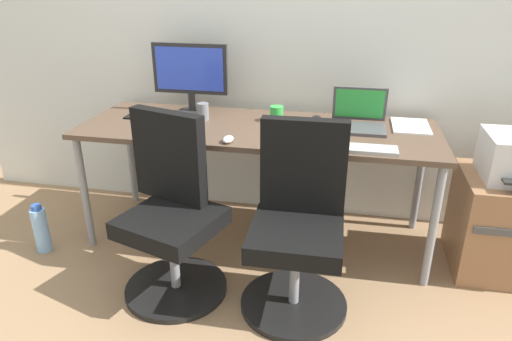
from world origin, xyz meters
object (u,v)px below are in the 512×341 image
Objects in this scene: desktop_monitor at (190,73)px; office_chair_left at (172,215)px; office_chair_right at (298,228)px; side_cabinet at (506,224)px; open_laptop at (359,118)px; water_bottle_on_floor at (41,229)px; coffee_mug at (277,114)px.

office_chair_left is at bearing -79.96° from desktop_monitor.
office_chair_right is at bearing 0.27° from office_chair_left.
open_laptop reaches higher than side_cabinet.
water_bottle_on_floor is 1.58m from coffee_mug.
side_cabinet is 1.16× the size of desktop_monitor.
office_chair_left reaches higher than side_cabinet.
office_chair_right is 3.03× the size of water_bottle_on_floor.
water_bottle_on_floor is at bearing -171.94° from side_cabinet.
open_laptop is at bearing 36.71° from office_chair_left.
desktop_monitor is (-0.79, 0.79, 0.57)m from office_chair_right.
coffee_mug is (1.34, 0.56, 0.64)m from water_bottle_on_floor.
office_chair_right is at bearing -154.79° from side_cabinet.
office_chair_right reaches higher than coffee_mug.
office_chair_left is 0.90m from coffee_mug.
side_cabinet is (1.11, 0.52, -0.14)m from office_chair_right.
desktop_monitor is (-1.90, 0.27, 0.71)m from side_cabinet.
water_bottle_on_floor is 1.00× the size of open_laptop.
open_laptop is at bearing 16.28° from water_bottle_on_floor.
open_laptop is (1.82, 0.53, 0.65)m from water_bottle_on_floor.
desktop_monitor is at bearing 135.08° from office_chair_right.
water_bottle_on_floor is (-0.91, 0.15, -0.28)m from office_chair_left.
office_chair_right is 0.82m from coffee_mug.
water_bottle_on_floor is at bearing -139.97° from desktop_monitor.
side_cabinet is at bearing 25.21° from office_chair_right.
desktop_monitor is at bearing 100.04° from office_chair_left.
coffee_mug is at bearing 22.71° from water_bottle_on_floor.
coffee_mug is (-0.48, 0.03, -0.01)m from open_laptop.
coffee_mug is (-0.23, 0.70, 0.36)m from office_chair_right.
desktop_monitor reaches higher than side_cabinet.
office_chair_right is (0.65, 0.00, 0.00)m from office_chair_left.
open_laptop is (0.26, 0.67, 0.37)m from office_chair_right.
water_bottle_on_floor is at bearing 170.89° from office_chair_left.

